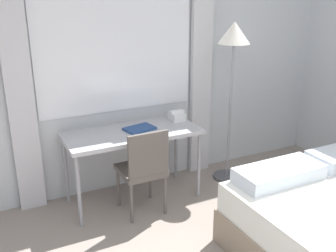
# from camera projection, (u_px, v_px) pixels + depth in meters

# --- Properties ---
(wall_back_with_window) EXTENTS (5.71, 0.13, 2.70)m
(wall_back_with_window) POSITION_uv_depth(u_px,v_px,m) (130.00, 60.00, 3.94)
(wall_back_with_window) COLOR silver
(wall_back_with_window) RESTS_ON ground_plane
(desk) EXTENTS (1.30, 0.57, 0.73)m
(desk) POSITION_uv_depth(u_px,v_px,m) (132.00, 137.00, 3.80)
(desk) COLOR #B2B2B7
(desk) RESTS_ON ground_plane
(desk_chair) EXTENTS (0.40, 0.40, 0.85)m
(desk_chair) POSITION_uv_depth(u_px,v_px,m) (144.00, 167.00, 3.60)
(desk_chair) COLOR #59514C
(desk_chair) RESTS_ON ground_plane
(standing_lamp) EXTENTS (0.32, 0.32, 1.72)m
(standing_lamp) POSITION_uv_depth(u_px,v_px,m) (233.00, 51.00, 3.98)
(standing_lamp) COLOR #4C4C51
(standing_lamp) RESTS_ON ground_plane
(telephone) EXTENTS (0.16, 0.16, 0.10)m
(telephone) POSITION_uv_depth(u_px,v_px,m) (177.00, 116.00, 4.08)
(telephone) COLOR white
(telephone) RESTS_ON desk
(book) EXTENTS (0.32, 0.25, 0.02)m
(book) POSITION_uv_depth(u_px,v_px,m) (140.00, 128.00, 3.81)
(book) COLOR navy
(book) RESTS_ON desk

